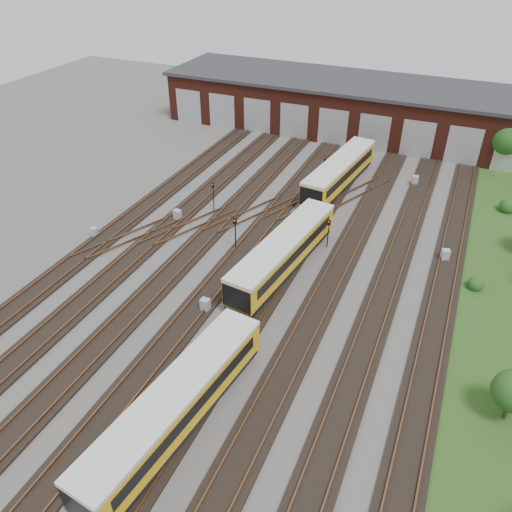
% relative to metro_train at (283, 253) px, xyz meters
% --- Properties ---
extents(ground, '(120.00, 120.00, 0.00)m').
position_rel_metro_train_xyz_m(ground, '(-2.00, -6.93, -1.77)').
color(ground, '#4D4A47').
rests_on(ground, ground).
extents(track_network, '(30.40, 70.00, 0.33)m').
position_rel_metro_train_xyz_m(track_network, '(-2.17, -6.34, -1.66)').
color(track_network, black).
rests_on(track_network, ground).
extents(maintenance_shed, '(51.00, 12.50, 6.35)m').
position_rel_metro_train_xyz_m(maintenance_shed, '(-2.01, 33.04, 1.44)').
color(maintenance_shed, '#511D14').
rests_on(maintenance_shed, ground).
extents(metro_train, '(4.13, 45.76, 2.80)m').
position_rel_metro_train_xyz_m(metro_train, '(0.00, 0.00, 0.00)').
color(metro_train, black).
rests_on(metro_train, ground).
extents(signal_mast_0, '(0.24, 0.23, 2.86)m').
position_rel_metro_train_xyz_m(signal_mast_0, '(-9.65, 6.67, 0.06)').
color(signal_mast_0, black).
rests_on(signal_mast_0, ground).
extents(signal_mast_1, '(0.27, 0.26, 3.06)m').
position_rel_metro_train_xyz_m(signal_mast_1, '(-4.76, 1.27, 0.21)').
color(signal_mast_1, black).
rests_on(signal_mast_1, ground).
extents(signal_mast_2, '(0.22, 0.21, 2.95)m').
position_rel_metro_train_xyz_m(signal_mast_2, '(-1.81, 16.57, 0.11)').
color(signal_mast_2, black).
rests_on(signal_mast_2, ground).
extents(signal_mast_3, '(0.25, 0.24, 2.64)m').
position_rel_metro_train_xyz_m(signal_mast_3, '(2.22, 4.75, -0.07)').
color(signal_mast_3, black).
rests_on(signal_mast_3, ground).
extents(relay_cabinet_0, '(0.62, 0.54, 0.94)m').
position_rel_metro_train_xyz_m(relay_cabinet_0, '(-17.00, -1.90, -1.30)').
color(relay_cabinet_0, '#ABADB0').
rests_on(relay_cabinet_0, ground).
extents(relay_cabinet_1, '(0.67, 0.58, 1.06)m').
position_rel_metro_train_xyz_m(relay_cabinet_1, '(-11.82, 3.57, -1.23)').
color(relay_cabinet_1, '#ABADB0').
rests_on(relay_cabinet_1, ground).
extents(relay_cabinet_2, '(0.64, 0.54, 1.05)m').
position_rel_metro_train_xyz_m(relay_cabinet_2, '(-3.32, -6.75, -1.24)').
color(relay_cabinet_2, '#ABADB0').
rests_on(relay_cabinet_2, ground).
extents(relay_cabinet_3, '(0.69, 0.61, 1.02)m').
position_rel_metro_train_xyz_m(relay_cabinet_3, '(7.17, 19.90, -1.25)').
color(relay_cabinet_3, '#ABADB0').
rests_on(relay_cabinet_3, ground).
extents(relay_cabinet_4, '(0.77, 0.71, 1.05)m').
position_rel_metro_train_xyz_m(relay_cabinet_4, '(11.63, 6.67, -1.24)').
color(relay_cabinet_4, '#ABADB0').
rests_on(relay_cabinet_4, ground).
extents(tree_0, '(3.63, 3.63, 6.02)m').
position_rel_metro_train_xyz_m(tree_0, '(15.23, 28.07, 2.10)').
color(tree_0, '#382C19').
rests_on(tree_0, ground).
extents(bush_0, '(1.25, 1.25, 1.25)m').
position_rel_metro_train_xyz_m(bush_0, '(16.55, -6.08, -1.14)').
color(bush_0, '#134012').
rests_on(bush_0, ground).
extents(bush_1, '(1.20, 1.20, 1.20)m').
position_rel_metro_train_xyz_m(bush_1, '(14.19, 3.74, -1.17)').
color(bush_1, '#134012').
rests_on(bush_1, ground).
extents(bush_2, '(1.54, 1.54, 1.54)m').
position_rel_metro_train_xyz_m(bush_2, '(16.15, 17.62, -0.99)').
color(bush_2, '#134012').
rests_on(bush_2, ground).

